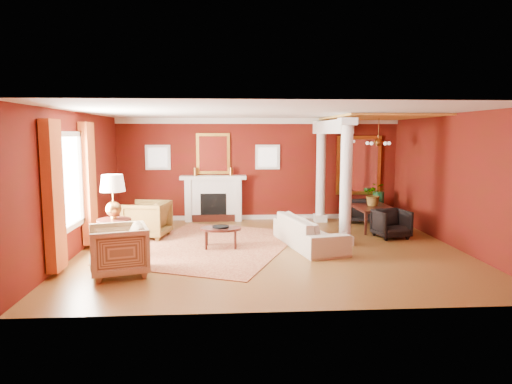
{
  "coord_description": "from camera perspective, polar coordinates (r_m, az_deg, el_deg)",
  "views": [
    {
      "loc": [
        -0.92,
        -9.52,
        2.44
      ],
      "look_at": [
        -0.26,
        0.67,
        1.15
      ],
      "focal_mm": 32.0,
      "sensor_mm": 36.0,
      "label": 1
    }
  ],
  "objects": [
    {
      "name": "left_window",
      "position": [
        9.46,
        -21.99,
        0.5
      ],
      "size": [
        0.21,
        2.55,
        2.6
      ],
      "color": "white",
      "rests_on": "room_shell"
    },
    {
      "name": "armchair_leopard",
      "position": [
        11.11,
        -13.47,
        -3.13
      ],
      "size": [
        1.05,
        1.1,
        0.97
      ],
      "primitive_type": "imported",
      "rotation": [
        0.0,
        0.0,
        -1.77
      ],
      "color": "black",
      "rests_on": "ground"
    },
    {
      "name": "header_beam",
      "position": [
        11.72,
        9.32,
        7.99
      ],
      "size": [
        0.3,
        3.2,
        0.32
      ],
      "primitive_type": "cube",
      "color": "silver",
      "rests_on": "column_front"
    },
    {
      "name": "flank_window_right",
      "position": [
        13.05,
        1.46,
        4.39
      ],
      "size": [
        0.7,
        0.07,
        0.7
      ],
      "color": "silver",
      "rests_on": "room_shell"
    },
    {
      "name": "chandelier",
      "position": [
        11.95,
        15.04,
        6.04
      ],
      "size": [
        0.6,
        0.62,
        0.75
      ],
      "color": "#A27033",
      "rests_on": "room_shell"
    },
    {
      "name": "armchair_stripe",
      "position": [
        8.34,
        -16.83,
        -6.66
      ],
      "size": [
        1.12,
        1.16,
        0.97
      ],
      "primitive_type": "imported",
      "rotation": [
        0.0,
        0.0,
        -1.28
      ],
      "color": "tan",
      "rests_on": "ground"
    },
    {
      "name": "ground",
      "position": [
        9.87,
        1.79,
        -7.11
      ],
      "size": [
        8.0,
        8.0,
        0.0
      ],
      "primitive_type": "plane",
      "color": "brown",
      "rests_on": "ground"
    },
    {
      "name": "amber_ceiling",
      "position": [
        11.89,
        14.98,
        9.03
      ],
      "size": [
        2.3,
        3.4,
        0.04
      ],
      "primitive_type": "cube",
      "color": "gold",
      "rests_on": "room_shell"
    },
    {
      "name": "overmantel_mirror",
      "position": [
        12.99,
        -5.38,
        4.79
      ],
      "size": [
        0.95,
        0.07,
        1.15
      ],
      "color": "gold",
      "rests_on": "fireplace"
    },
    {
      "name": "column_front",
      "position": [
        10.22,
        11.2,
        1.37
      ],
      "size": [
        0.36,
        0.36,
        2.8
      ],
      "color": "silver",
      "rests_on": "ground"
    },
    {
      "name": "column_back",
      "position": [
        12.83,
        8.11,
        2.61
      ],
      "size": [
        0.36,
        0.36,
        2.8
      ],
      "color": "silver",
      "rests_on": "ground"
    },
    {
      "name": "potted_plant",
      "position": [
        12.15,
        14.57,
        1.04
      ],
      "size": [
        0.69,
        0.73,
        0.47
      ],
      "primitive_type": "imported",
      "rotation": [
        0.0,
        0.0,
        -0.29
      ],
      "color": "#26591E",
      "rests_on": "dining_table"
    },
    {
      "name": "flank_window_left",
      "position": [
        13.14,
        -12.16,
        4.25
      ],
      "size": [
        0.7,
        0.07,
        0.7
      ],
      "color": "silver",
      "rests_on": "room_shell"
    },
    {
      "name": "dining_chair_far",
      "position": [
        13.07,
        12.76,
        -2.02
      ],
      "size": [
        0.84,
        0.8,
        0.77
      ],
      "primitive_type": "imported",
      "rotation": [
        0.0,
        0.0,
        3.0
      ],
      "color": "black",
      "rests_on": "ground"
    },
    {
      "name": "dining_table",
      "position": [
        12.27,
        14.34,
        -2.24
      ],
      "size": [
        0.63,
        1.71,
        0.95
      ],
      "primitive_type": "imported",
      "rotation": [
        0.0,
        0.0,
        1.59
      ],
      "color": "black",
      "rests_on": "ground"
    },
    {
      "name": "rug",
      "position": [
        10.16,
        -5.59,
        -6.69
      ],
      "size": [
        4.54,
        5.12,
        0.02
      ],
      "primitive_type": "cube",
      "rotation": [
        0.0,
        0.0,
        -0.39
      ],
      "color": "maroon",
      "rests_on": "ground"
    },
    {
      "name": "room_shell",
      "position": [
        9.58,
        1.84,
        4.67
      ],
      "size": [
        8.04,
        7.04,
        2.92
      ],
      "color": "#5B0D0C",
      "rests_on": "ground"
    },
    {
      "name": "base_trim",
      "position": [
        13.23,
        0.36,
        -3.16
      ],
      "size": [
        8.0,
        0.08,
        0.12
      ],
      "primitive_type": "cube",
      "color": "silver",
      "rests_on": "ground"
    },
    {
      "name": "dining_chair_near",
      "position": [
        11.29,
        16.57,
        -3.65
      ],
      "size": [
        0.83,
        0.8,
        0.74
      ],
      "primitive_type": "imported",
      "rotation": [
        0.0,
        0.0,
        0.18
      ],
      "color": "black",
      "rests_on": "ground"
    },
    {
      "name": "coffee_book",
      "position": [
        9.86,
        -4.66,
        -3.74
      ],
      "size": [
        0.17,
        0.09,
        0.24
      ],
      "primitive_type": "imported",
      "rotation": [
        0.0,
        0.0,
        0.4
      ],
      "color": "black",
      "rests_on": "coffee_table"
    },
    {
      "name": "green_urn",
      "position": [
        13.4,
        15.0,
        -2.09
      ],
      "size": [
        0.35,
        0.35,
        0.85
      ],
      "color": "#164525",
      "rests_on": "ground"
    },
    {
      "name": "sofa",
      "position": [
        10.05,
        6.67,
        -4.29
      ],
      "size": [
        1.15,
        2.37,
        0.89
      ],
      "primitive_type": "imported",
      "rotation": [
        0.0,
        0.0,
        1.79
      ],
      "color": "beige",
      "rests_on": "ground"
    },
    {
      "name": "dining_mirror",
      "position": [
        13.56,
        12.71,
        3.27
      ],
      "size": [
        1.3,
        0.07,
        1.7
      ],
      "color": "gold",
      "rests_on": "room_shell"
    },
    {
      "name": "fireplace",
      "position": [
        12.97,
        -5.33,
        -0.78
      ],
      "size": [
        1.85,
        0.42,
        1.29
      ],
      "color": "silver",
      "rests_on": "ground"
    },
    {
      "name": "crown_trim",
      "position": [
        13.02,
        0.37,
        8.88
      ],
      "size": [
        8.0,
        0.08,
        0.16
      ],
      "primitive_type": "cube",
      "color": "silver",
      "rests_on": "room_shell"
    },
    {
      "name": "side_table",
      "position": [
        9.44,
        -17.42,
        -1.07
      ],
      "size": [
        0.66,
        0.66,
        1.66
      ],
      "rotation": [
        0.0,
        0.0,
        -0.22
      ],
      "color": "black",
      "rests_on": "ground"
    },
    {
      "name": "coffee_table",
      "position": [
        9.88,
        -4.43,
        -4.71
      ],
      "size": [
        0.89,
        0.89,
        0.45
      ],
      "rotation": [
        0.0,
        0.0,
        0.05
      ],
      "color": "black",
      "rests_on": "ground"
    }
  ]
}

